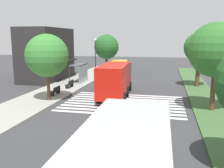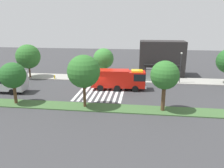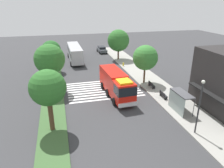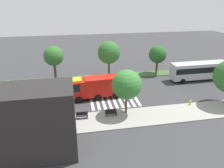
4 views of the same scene
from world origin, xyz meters
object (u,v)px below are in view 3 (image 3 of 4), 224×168
at_px(bus_stop_shelter, 179,98).
at_px(fire_hydrant, 123,64).
at_px(sidewalk_tree_far_west, 118,41).
at_px(bench_near_shelter, 163,95).
at_px(bench_west_of_shelter, 151,85).
at_px(parked_car_west, 102,49).
at_px(street_lamp, 200,103).
at_px(median_tree_far_west, 51,50).
at_px(sidewalk_tree_west, 145,58).
at_px(median_tree_center, 48,88).
at_px(transit_bus, 75,52).
at_px(median_tree_west, 50,59).
at_px(fire_truck, 117,84).

relative_size(bus_stop_shelter, fire_hydrant, 5.00).
height_order(sidewalk_tree_far_west, fire_hydrant, sidewalk_tree_far_west).
bearing_deg(bench_near_shelter, bench_west_of_shelter, 180.00).
relative_size(parked_car_west, bench_west_of_shelter, 3.01).
distance_m(parked_car_west, bus_stop_shelter, 34.67).
bearing_deg(street_lamp, median_tree_far_west, -150.20).
bearing_deg(sidewalk_tree_far_west, sidewalk_tree_west, 0.00).
bearing_deg(median_tree_center, bus_stop_shelter, 90.98).
bearing_deg(median_tree_far_west, sidewalk_tree_west, 55.01).
bearing_deg(bench_west_of_shelter, transit_bus, -152.05).
xyz_separation_m(bench_near_shelter, median_tree_west, (-6.39, -15.24, 4.54)).
bearing_deg(fire_truck, street_lamp, 23.07).
bearing_deg(street_lamp, parked_car_west, -177.37).
relative_size(street_lamp, median_tree_west, 0.81).
relative_size(bench_near_shelter, fire_hydrant, 2.29).
xyz_separation_m(parked_car_west, median_tree_west, (24.18, -12.68, 4.28)).
distance_m(parked_car_west, sidewalk_tree_west, 24.70).
relative_size(median_tree_center, fire_hydrant, 9.56).
xyz_separation_m(fire_truck, street_lamp, (11.03, 5.48, 1.63)).
distance_m(bus_stop_shelter, median_tree_far_west, 25.76).
height_order(street_lamp, median_tree_west, median_tree_west).
xyz_separation_m(bench_west_of_shelter, fire_hydrant, (-12.46, -0.85, -0.10)).
xyz_separation_m(bench_west_of_shelter, street_lamp, (12.64, -0.75, 3.04)).
bearing_deg(sidewalk_tree_west, median_tree_west, -90.60).
xyz_separation_m(parked_car_west, bench_west_of_shelter, (26.57, 2.55, -0.25)).
relative_size(bus_stop_shelter, median_tree_center, 0.52).
bearing_deg(median_tree_west, sidewalk_tree_far_west, 136.52).
bearing_deg(fire_truck, median_tree_west, -117.27).
relative_size(median_tree_west, fire_hydrant, 10.33).
relative_size(parked_car_west, median_tree_center, 0.72).
bearing_deg(fire_hydrant, parked_car_west, -173.12).
distance_m(bench_near_shelter, sidewalk_tree_west, 7.34).
bearing_deg(street_lamp, bench_near_shelter, 175.04).
relative_size(median_tree_far_west, median_tree_center, 0.89).
xyz_separation_m(parked_car_west, median_tree_far_west, (13.92, -12.68, 3.40)).
height_order(fire_truck, bench_near_shelter, fire_truck).
xyz_separation_m(median_tree_center, fire_hydrant, (-20.72, 14.39, -4.43)).
bearing_deg(parked_car_west, fire_hydrant, 5.43).
relative_size(median_tree_far_west, median_tree_west, 0.83).
distance_m(fire_truck, median_tree_center, 11.57).
bearing_deg(parked_car_west, median_tree_west, -29.13).
height_order(sidewalk_tree_far_west, median_tree_center, sidewalk_tree_far_west).
distance_m(parked_car_west, median_tree_center, 37.29).
distance_m(bench_west_of_shelter, fire_hydrant, 12.49).
bearing_deg(median_tree_far_west, fire_hydrant, 89.23).
bearing_deg(median_tree_far_west, parked_car_west, 137.65).
xyz_separation_m(street_lamp, sidewalk_tree_far_west, (-30.73, 0.40, 0.91)).
bearing_deg(fire_hydrant, bench_west_of_shelter, 3.90).
bearing_deg(bus_stop_shelter, parked_car_west, -175.81).
bearing_deg(parked_car_west, sidewalk_tree_west, 3.72).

